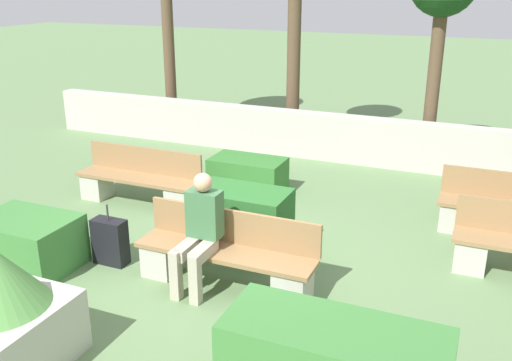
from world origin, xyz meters
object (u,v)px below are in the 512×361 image
Objects in this scene: bench_back at (139,183)px; person_seated_man at (200,227)px; bench_front at (226,258)px; planter_corner_left at (0,312)px; suitcase at (110,242)px.

person_seated_man is at bearing -44.06° from bench_back.
bench_front is at bearing -38.72° from bench_back.
bench_front is 1.58× the size of person_seated_man.
person_seated_man is 1.11× the size of planter_corner_left.
person_seated_man is 1.71× the size of suitcase.
planter_corner_left is at bearing -116.30° from person_seated_man.
bench_back is 2.58× the size of suitcase.
person_seated_man is at bearing 63.70° from planter_corner_left.
bench_front is 1.53m from suitcase.
bench_back reaches higher than suitcase.
person_seated_man is at bearing -2.61° from suitcase.
bench_front is 0.49m from person_seated_man.
suitcase is (-1.53, -0.08, -0.05)m from bench_front.
person_seated_man is 2.15m from planter_corner_left.
person_seated_man is (-0.25, -0.14, 0.39)m from bench_front.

